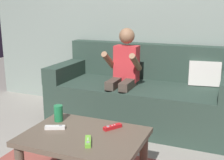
{
  "coord_description": "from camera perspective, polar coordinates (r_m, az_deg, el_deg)",
  "views": [
    {
      "loc": [
        0.85,
        -1.55,
        1.23
      ],
      "look_at": [
        -0.09,
        0.71,
        0.62
      ],
      "focal_mm": 46.92,
      "sensor_mm": 36.0,
      "label": 1
    }
  ],
  "objects": [
    {
      "name": "person_seated_on_couch",
      "position": [
        2.96,
        2.22,
        1.52
      ],
      "size": [
        0.34,
        0.42,
        1.02
      ],
      "color": "#4C4238",
      "rests_on": "ground"
    },
    {
      "name": "game_remote_red_center",
      "position": [
        2.08,
        0.11,
        -9.14
      ],
      "size": [
        0.11,
        0.14,
        0.03
      ],
      "color": "red",
      "rests_on": "coffee_table"
    },
    {
      "name": "soda_can",
      "position": [
        2.23,
        -10.4,
        -6.38
      ],
      "size": [
        0.07,
        0.07,
        0.12
      ],
      "primitive_type": "cylinder",
      "color": "#1E7F47",
      "rests_on": "coffee_table"
    },
    {
      "name": "game_remote_lime_far_corner",
      "position": [
        1.88,
        -4.7,
        -11.85
      ],
      "size": [
        0.09,
        0.14,
        0.03
      ],
      "color": "#72C638",
      "rests_on": "coffee_table"
    },
    {
      "name": "couch",
      "position": [
        3.16,
        6.0,
        -3.12
      ],
      "size": [
        1.92,
        0.8,
        0.83
      ],
      "color": "#2D4238",
      "rests_on": "ground"
    },
    {
      "name": "coffee_table",
      "position": [
        2.04,
        -5.44,
        -12.15
      ],
      "size": [
        0.8,
        0.59,
        0.4
      ],
      "color": "brown",
      "rests_on": "ground"
    },
    {
      "name": "wall_back",
      "position": [
        3.4,
        8.39,
        14.33
      ],
      "size": [
        4.43,
        0.05,
        2.5
      ],
      "primitive_type": "cube",
      "color": "gray",
      "rests_on": "ground"
    },
    {
      "name": "game_remote_white_near_edge",
      "position": [
        2.11,
        -11.03,
        -9.05
      ],
      "size": [
        0.14,
        0.09,
        0.03
      ],
      "color": "white",
      "rests_on": "coffee_table"
    }
  ]
}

